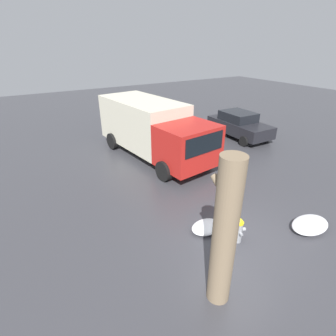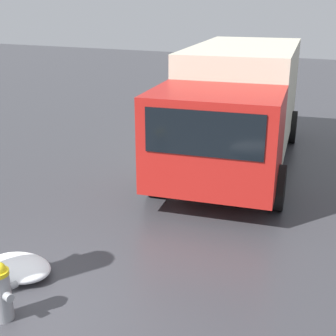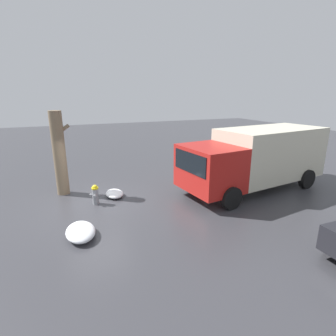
# 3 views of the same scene
# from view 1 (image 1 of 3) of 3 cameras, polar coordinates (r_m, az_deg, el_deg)

# --- Properties ---
(ground_plane) EXTENTS (60.00, 60.00, 0.00)m
(ground_plane) POSITION_cam_1_polar(r_m,az_deg,el_deg) (8.56, 14.70, -15.05)
(ground_plane) COLOR #38383D
(fire_hydrant) EXTENTS (0.47, 0.37, 0.82)m
(fire_hydrant) POSITION_cam_1_polar(r_m,az_deg,el_deg) (8.30, 15.05, -12.84)
(fire_hydrant) COLOR gray
(fire_hydrant) RESTS_ON ground_plane
(tree_trunk) EXTENTS (0.80, 0.53, 3.66)m
(tree_trunk) POSITION_cam_1_polar(r_m,az_deg,el_deg) (5.77, 12.20, -14.09)
(tree_trunk) COLOR #7F6B51
(tree_trunk) RESTS_ON ground_plane
(delivery_truck) EXTENTS (7.39, 3.43, 2.79)m
(delivery_truck) POSITION_cam_1_polar(r_m,az_deg,el_deg) (13.52, -3.49, 8.85)
(delivery_truck) COLOR red
(delivery_truck) RESTS_ON ground_plane
(parked_car) EXTENTS (4.20, 2.13, 1.54)m
(parked_car) POSITION_cam_1_polar(r_m,az_deg,el_deg) (17.18, 15.20, 9.13)
(parked_car) COLOR black
(parked_car) RESTS_ON ground_plane
(snow_pile_by_hydrant) EXTENTS (0.89, 1.39, 0.33)m
(snow_pile_by_hydrant) POSITION_cam_1_polar(r_m,az_deg,el_deg) (9.76, 28.49, -10.80)
(snow_pile_by_hydrant) COLOR white
(snow_pile_by_hydrant) RESTS_ON ground_plane
(snow_pile_curbside) EXTENTS (0.74, 1.04, 0.28)m
(snow_pile_curbside) POSITION_cam_1_polar(r_m,az_deg,el_deg) (8.67, 8.37, -12.58)
(snow_pile_curbside) COLOR white
(snow_pile_curbside) RESTS_ON ground_plane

